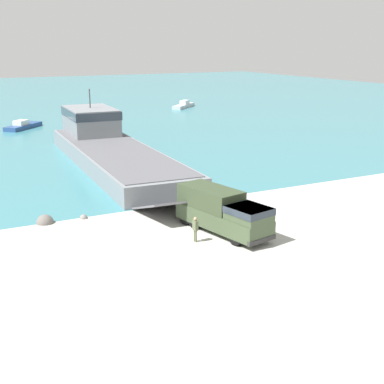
# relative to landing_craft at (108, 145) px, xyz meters

# --- Properties ---
(ground_plane) EXTENTS (240.00, 240.00, 0.00)m
(ground_plane) POSITION_rel_landing_craft_xyz_m (0.57, -25.84, -1.85)
(ground_plane) COLOR #B7B5AD
(water_surface) EXTENTS (240.00, 180.00, 0.01)m
(water_surface) POSITION_rel_landing_craft_xyz_m (0.57, 70.51, -1.85)
(water_surface) COLOR teal
(water_surface) RESTS_ON ground_plane
(landing_craft) EXTENTS (9.83, 38.67, 7.69)m
(landing_craft) POSITION_rel_landing_craft_xyz_m (0.00, 0.00, 0.00)
(landing_craft) COLOR gray
(landing_craft) RESTS_ON ground_plane
(military_truck) EXTENTS (4.11, 8.43, 3.09)m
(military_truck) POSITION_rel_landing_craft_xyz_m (-0.50, -27.41, -0.24)
(military_truck) COLOR #3D4C33
(military_truck) RESTS_ON ground_plane
(soldier_on_ramp) EXTENTS (0.27, 0.45, 1.80)m
(soldier_on_ramp) POSITION_rel_landing_craft_xyz_m (-3.17, -28.26, -0.80)
(soldier_on_ramp) COLOR #566042
(soldier_on_ramp) RESTS_ON ground_plane
(moored_boat_a) EXTENTS (6.92, 7.14, 1.41)m
(moored_boat_a) POSITION_rel_landing_craft_xyz_m (-4.57, 29.19, -1.38)
(moored_boat_a) COLOR navy
(moored_boat_a) RESTS_ON ground_plane
(moored_boat_b) EXTENTS (7.45, 7.00, 1.47)m
(moored_boat_b) POSITION_rel_landing_craft_xyz_m (31.13, 43.07, -1.36)
(moored_boat_b) COLOR #B7BABF
(moored_boat_b) RESTS_ON ground_plane
(mooring_bollard) EXTENTS (0.34, 0.34, 0.92)m
(mooring_bollard) POSITION_rel_landing_craft_xyz_m (4.48, -20.09, -1.35)
(mooring_bollard) COLOR #333338
(mooring_bollard) RESTS_ON ground_plane
(shoreline_rock_a) EXTENTS (0.63, 0.63, 0.63)m
(shoreline_rock_a) POSITION_rel_landing_craft_xyz_m (-8.68, -19.69, -1.85)
(shoreline_rock_a) COLOR gray
(shoreline_rock_a) RESTS_ON ground_plane
(shoreline_rock_b) EXTENTS (1.34, 1.34, 1.34)m
(shoreline_rock_b) POSITION_rel_landing_craft_xyz_m (-11.64, -19.45, -1.85)
(shoreline_rock_b) COLOR #66605B
(shoreline_rock_b) RESTS_ON ground_plane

